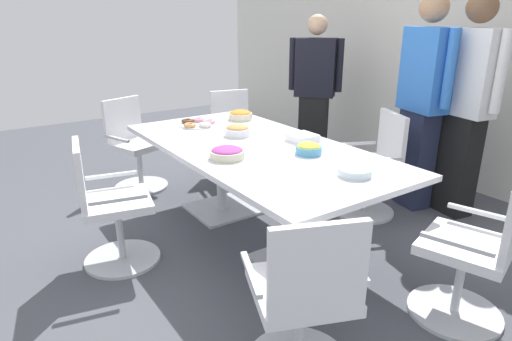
% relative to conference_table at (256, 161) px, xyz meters
% --- Properties ---
extents(ground_plane, '(10.00, 10.00, 0.01)m').
position_rel_conference_table_xyz_m(ground_plane, '(0.00, 0.00, -0.63)').
color(ground_plane, '#4C4F56').
extents(back_wall, '(8.00, 0.10, 2.80)m').
position_rel_conference_table_xyz_m(back_wall, '(0.00, 2.40, 0.77)').
color(back_wall, white).
rests_on(back_wall, ground).
extents(conference_table, '(2.40, 1.20, 0.75)m').
position_rel_conference_table_xyz_m(conference_table, '(0.00, 0.00, 0.00)').
color(conference_table, silver).
rests_on(conference_table, ground).
extents(office_chair_0, '(0.64, 0.64, 0.91)m').
position_rel_conference_table_xyz_m(office_chair_0, '(-1.37, 0.65, -0.22)').
color(office_chair_0, silver).
rests_on(office_chair_0, ground).
extents(office_chair_1, '(0.69, 0.69, 0.91)m').
position_rel_conference_table_xyz_m(office_chair_1, '(-1.57, -0.42, -0.22)').
color(office_chair_1, silver).
rests_on(office_chair_1, ground).
extents(office_chair_2, '(0.64, 0.64, 0.91)m').
position_rel_conference_table_xyz_m(office_chair_2, '(-0.22, -1.09, -0.22)').
color(office_chair_2, silver).
rests_on(office_chair_2, ground).
extents(office_chair_3, '(0.70, 0.70, 0.91)m').
position_rel_conference_table_xyz_m(office_chair_3, '(1.36, -0.66, -0.22)').
color(office_chair_3, silver).
rests_on(office_chair_3, ground).
extents(office_chair_4, '(0.67, 0.67, 0.91)m').
position_rel_conference_table_xyz_m(office_chair_4, '(1.57, 0.42, -0.22)').
color(office_chair_4, silver).
rests_on(office_chair_4, ground).
extents(office_chair_5, '(0.71, 0.71, 0.91)m').
position_rel_conference_table_xyz_m(office_chair_5, '(0.23, 1.09, -0.22)').
color(office_chair_5, silver).
rests_on(office_chair_5, ground).
extents(person_standing_0, '(0.52, 0.45, 1.71)m').
position_rel_conference_table_xyz_m(person_standing_0, '(-1.11, 1.57, 0.26)').
color(person_standing_0, black).
rests_on(person_standing_0, ground).
extents(person_standing_1, '(0.61, 0.32, 1.88)m').
position_rel_conference_table_xyz_m(person_standing_1, '(0.32, 1.55, 0.37)').
color(person_standing_1, '#232842').
rests_on(person_standing_1, ground).
extents(person_standing_2, '(0.61, 0.29, 1.88)m').
position_rel_conference_table_xyz_m(person_standing_2, '(0.64, 1.71, 0.36)').
color(person_standing_2, black).
rests_on(person_standing_2, ground).
extents(snack_bowl_cookies, '(0.21, 0.21, 0.09)m').
position_rel_conference_table_xyz_m(snack_bowl_cookies, '(-0.34, 0.05, 0.17)').
color(snack_bowl_cookies, white).
rests_on(snack_bowl_cookies, conference_table).
extents(snack_bowl_chips_orange, '(0.23, 0.23, 0.09)m').
position_rel_conference_table_xyz_m(snack_bowl_chips_orange, '(-0.82, 0.38, 0.17)').
color(snack_bowl_chips_orange, beige).
rests_on(snack_bowl_chips_orange, conference_table).
extents(snack_bowl_chips_yellow, '(0.19, 0.19, 0.08)m').
position_rel_conference_table_xyz_m(snack_bowl_chips_yellow, '(0.38, 0.20, 0.17)').
color(snack_bowl_chips_yellow, '#4C9EC6').
rests_on(snack_bowl_chips_yellow, conference_table).
extents(snack_bowl_candy_mix, '(0.25, 0.25, 0.08)m').
position_rel_conference_table_xyz_m(snack_bowl_candy_mix, '(0.13, -0.34, 0.16)').
color(snack_bowl_candy_mix, beige).
rests_on(snack_bowl_candy_mix, conference_table).
extents(donut_platter, '(0.33, 0.33, 0.04)m').
position_rel_conference_table_xyz_m(donut_platter, '(-0.85, -0.06, 0.14)').
color(donut_platter, white).
rests_on(donut_platter, conference_table).
extents(plate_stack, '(0.21, 0.21, 0.05)m').
position_rel_conference_table_xyz_m(plate_stack, '(0.89, 0.14, 0.15)').
color(plate_stack, white).
rests_on(plate_stack, conference_table).
extents(napkin_pile, '(0.20, 0.20, 0.06)m').
position_rel_conference_table_xyz_m(napkin_pile, '(0.10, 0.37, 0.16)').
color(napkin_pile, white).
rests_on(napkin_pile, conference_table).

